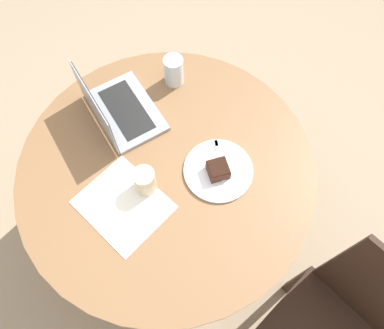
{
  "coord_description": "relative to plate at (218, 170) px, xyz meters",
  "views": [
    {
      "loc": [
        -0.56,
        0.24,
        2.03
      ],
      "look_at": [
        -0.06,
        -0.08,
        0.8
      ],
      "focal_mm": 35.0,
      "sensor_mm": 36.0,
      "label": 1
    }
  ],
  "objects": [
    {
      "name": "ground_plane",
      "position": [
        0.12,
        0.16,
        -0.77
      ],
      "size": [
        12.0,
        12.0,
        0.0
      ],
      "primitive_type": "plane",
      "color": "gray"
    },
    {
      "name": "dining_table",
      "position": [
        0.12,
        0.16,
        -0.16
      ],
      "size": [
        1.13,
        1.13,
        0.76
      ],
      "color": "brown",
      "rests_on": "ground_plane"
    },
    {
      "name": "paper_document",
      "position": [
        0.07,
        0.36,
        -0.0
      ],
      "size": [
        0.35,
        0.32,
        0.0
      ],
      "rotation": [
        0.0,
        0.0,
        0.25
      ],
      "color": "white",
      "rests_on": "dining_table"
    },
    {
      "name": "plate",
      "position": [
        0.0,
        0.0,
        0.0
      ],
      "size": [
        0.26,
        0.26,
        0.01
      ],
      "color": "silver",
      "rests_on": "dining_table"
    },
    {
      "name": "cake_slice",
      "position": [
        -0.01,
        0.01,
        0.03
      ],
      "size": [
        0.09,
        0.09,
        0.05
      ],
      "rotation": [
        0.0,
        0.0,
        1.29
      ],
      "color": "#472619",
      "rests_on": "plate"
    },
    {
      "name": "fork",
      "position": [
        0.05,
        -0.03,
        0.01
      ],
      "size": [
        0.16,
        0.09,
        0.0
      ],
      "rotation": [
        0.0,
        0.0,
        5.86
      ],
      "color": "silver",
      "rests_on": "plate"
    },
    {
      "name": "coffee_glass",
      "position": [
        0.09,
        0.26,
        0.05
      ],
      "size": [
        0.08,
        0.08,
        0.11
      ],
      "color": "#C6AD89",
      "rests_on": "dining_table"
    },
    {
      "name": "water_glass",
      "position": [
        0.45,
        -0.08,
        0.06
      ],
      "size": [
        0.08,
        0.08,
        0.13
      ],
      "color": "silver",
      "rests_on": "dining_table"
    },
    {
      "name": "laptop",
      "position": [
        0.42,
        0.19,
        0.03
      ],
      "size": [
        0.33,
        0.23,
        0.22
      ],
      "rotation": [
        0.0,
        0.0,
        3.13
      ],
      "color": "gray",
      "rests_on": "dining_table"
    }
  ]
}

